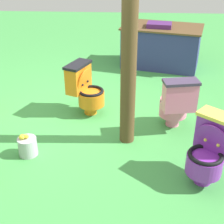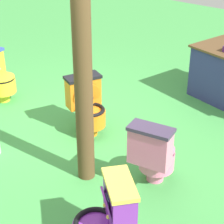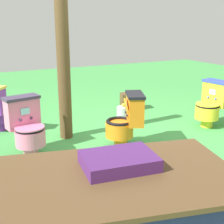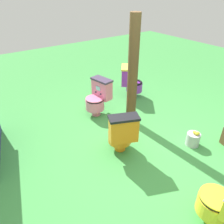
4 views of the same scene
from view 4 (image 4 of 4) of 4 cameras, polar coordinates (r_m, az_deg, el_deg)
The scene contains 6 objects.
ground at distance 3.71m, azimuth 7.04°, elevation -9.42°, with size 14.00×14.00×0.00m, color #429947.
toilet_pink at distance 4.45m, azimuth -3.58°, elevation 3.82°, with size 0.48×0.56×0.73m.
toilet_orange at distance 3.42m, azimuth 2.44°, elevation -5.30°, with size 0.61×0.56×0.73m.
toilet_purple at distance 5.17m, azimuth 4.74°, elevation 7.79°, with size 0.62×0.64×0.73m.
wooden_post at distance 3.93m, azimuth 5.31°, elevation 9.74°, with size 0.18×0.18×1.96m, color brown.
lemon_bucket at distance 3.94m, azimuth 19.98°, elevation -6.46°, with size 0.22×0.22×0.28m.
Camera 4 is at (-2.02, 2.01, 2.38)m, focal length 35.84 mm.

